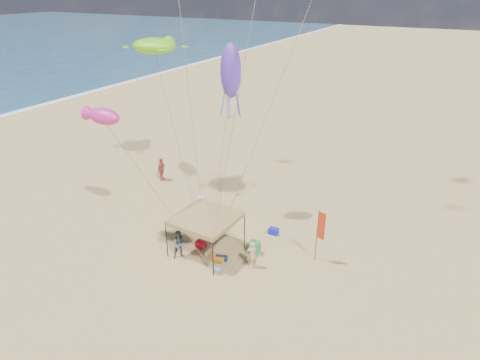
{
  "coord_description": "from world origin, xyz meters",
  "views": [
    {
      "loc": [
        9.56,
        -14.38,
        13.3
      ],
      "look_at": [
        0.0,
        3.0,
        4.0
      ],
      "focal_mm": 31.55,
      "sensor_mm": 36.0,
      "label": 1
    }
  ],
  "objects": [
    {
      "name": "chair_yellow",
      "position": [
        -3.8,
        3.66,
        0.35
      ],
      "size": [
        0.5,
        0.5,
        0.7
      ],
      "primitive_type": "cube",
      "color": "gold",
      "rests_on": "ground"
    },
    {
      "name": "person_near_a",
      "position": [
        1.52,
        1.48,
        0.77
      ],
      "size": [
        0.66,
        0.66,
        1.54
      ],
      "primitive_type": "imported",
      "rotation": [
        0.0,
        0.0,
        3.9
      ],
      "color": "tan",
      "rests_on": "ground"
    },
    {
      "name": "fish_kite",
      "position": [
        -6.44,
        0.41,
        7.17
      ],
      "size": [
        2.13,
        1.52,
        0.86
      ],
      "primitive_type": "ellipsoid",
      "rotation": [
        0.0,
        0.0,
        0.31
      ],
      "color": "#CF268E",
      "rests_on": "ground"
    },
    {
      "name": "person_near_c",
      "position": [
        -3.12,
        3.93,
        0.94
      ],
      "size": [
        1.21,
        0.7,
        1.87
      ],
      "primitive_type": "imported",
      "rotation": [
        0.0,
        0.0,
        3.14
      ],
      "color": "silver",
      "rests_on": "ground"
    },
    {
      "name": "crate_grey",
      "position": [
        0.25,
        0.23,
        0.14
      ],
      "size": [
        0.34,
        0.3,
        0.28
      ],
      "primitive_type": "cube",
      "color": "gray",
      "rests_on": "ground"
    },
    {
      "name": "cooler_red",
      "position": [
        -1.78,
        1.74,
        0.19
      ],
      "size": [
        0.54,
        0.38,
        0.38
      ],
      "primitive_type": "cube",
      "color": "red",
      "rests_on": "ground"
    },
    {
      "name": "beach_cart",
      "position": [
        -0.36,
        1.09,
        0.2
      ],
      "size": [
        0.9,
        0.5,
        0.24
      ],
      "primitive_type": "cube",
      "color": "#C77916",
      "rests_on": "ground"
    },
    {
      "name": "person_far_a",
      "position": [
        -9.19,
        7.7,
        0.88
      ],
      "size": [
        0.65,
        1.1,
        1.76
      ],
      "primitive_type": "imported",
      "rotation": [
        0.0,
        0.0,
        1.8
      ],
      "color": "#AA4741",
      "rests_on": "ground"
    },
    {
      "name": "turtle_kite",
      "position": [
        -8.61,
        7.33,
        9.67
      ],
      "size": [
        3.43,
        3.0,
        0.99
      ],
      "primitive_type": "ellipsoid",
      "rotation": [
        0.0,
        0.0,
        0.24
      ],
      "color": "#65D315",
      "rests_on": "ground"
    },
    {
      "name": "squid_kite",
      "position": [
        -2.09,
        5.75,
        8.96
      ],
      "size": [
        1.22,
        1.22,
        2.99
      ],
      "primitive_type": "ellipsoid",
      "rotation": [
        0.0,
        0.0,
        -0.06
      ],
      "color": "#5B32C2",
      "rests_on": "ground"
    },
    {
      "name": "bag_navy",
      "position": [
        -0.11,
        1.19,
        0.18
      ],
      "size": [
        0.69,
        0.54,
        0.36
      ],
      "primitive_type": "cylinder",
      "rotation": [
        0.0,
        1.57,
        0.35
      ],
      "color": "#0D1C3C",
      "rests_on": "ground"
    },
    {
      "name": "cooler_blue",
      "position": [
        1.19,
        4.91,
        0.19
      ],
      "size": [
        0.54,
        0.38,
        0.38
      ],
      "primitive_type": "cube",
      "color": "#171BBD",
      "rests_on": "ground"
    },
    {
      "name": "bag_orange",
      "position": [
        -2.41,
        4.56,
        0.18
      ],
      "size": [
        0.54,
        0.69,
        0.36
      ],
      "primitive_type": "cylinder",
      "rotation": [
        0.0,
        1.57,
        1.22
      ],
      "color": "red",
      "rests_on": "ground"
    },
    {
      "name": "chair_green",
      "position": [
        1.08,
        2.65,
        0.35
      ],
      "size": [
        0.5,
        0.5,
        0.7
      ],
      "primitive_type": "cube",
      "color": "#198B42",
      "rests_on": "ground"
    },
    {
      "name": "person_near_b",
      "position": [
        -2.2,
        0.41,
        0.82
      ],
      "size": [
        1.0,
        1.0,
        1.64
      ],
      "primitive_type": "imported",
      "rotation": [
        0.0,
        0.0,
        0.8
      ],
      "color": "#3D4953",
      "rests_on": "ground"
    },
    {
      "name": "ground",
      "position": [
        0.0,
        0.0,
        0.0
      ],
      "size": [
        280.0,
        280.0,
        0.0
      ],
      "primitive_type": "plane",
      "color": "tan",
      "rests_on": "ground"
    },
    {
      "name": "canopy_tent",
      "position": [
        -1.24,
        1.51,
        3.08
      ],
      "size": [
        6.0,
        6.0,
        3.7
      ],
      "color": "black",
      "rests_on": "ground"
    },
    {
      "name": "feather_flag",
      "position": [
        4.33,
        3.56,
        2.03
      ],
      "size": [
        0.45,
        0.17,
        3.04
      ],
      "color": "black",
      "rests_on": "ground"
    }
  ]
}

